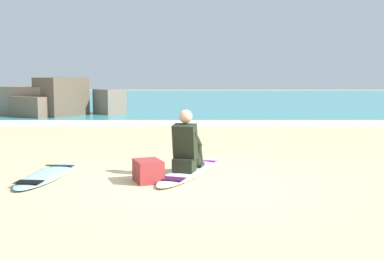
{
  "coord_description": "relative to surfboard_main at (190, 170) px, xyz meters",
  "views": [
    {
      "loc": [
        -0.03,
        -6.76,
        1.57
      ],
      "look_at": [
        -0.02,
        1.98,
        0.55
      ],
      "focal_mm": 45.02,
      "sensor_mm": 36.0,
      "label": 1
    }
  ],
  "objects": [
    {
      "name": "surfboard_main",
      "position": [
        0.0,
        0.0,
        0.0
      ],
      "size": [
        1.31,
        2.59,
        0.08
      ],
      "color": "white",
      "rests_on": "ground"
    },
    {
      "name": "beach_bag",
      "position": [
        -0.61,
        -0.67,
        0.12
      ],
      "size": [
        0.51,
        0.58,
        0.32
      ],
      "primitive_type": "cube",
      "rotation": [
        0.0,
        0.0,
        0.36
      ],
      "color": "maroon",
      "rests_on": "ground"
    },
    {
      "name": "breaking_foam",
      "position": [
        0.05,
        7.08,
        0.02
      ],
      "size": [
        80.0,
        0.9,
        0.11
      ],
      "primitive_type": "cube",
      "color": "white",
      "rests_on": "ground"
    },
    {
      "name": "surfer_seated",
      "position": [
        -0.06,
        -0.16,
        0.4
      ],
      "size": [
        0.52,
        0.77,
        0.95
      ],
      "color": "black",
      "rests_on": "surfboard_main"
    },
    {
      "name": "surfboard_spare_near",
      "position": [
        -2.19,
        -0.35,
        0.0
      ],
      "size": [
        0.69,
        2.04,
        0.08
      ],
      "color": "#9ED1E5",
      "rests_on": "ground"
    },
    {
      "name": "rock_outcrop_distant",
      "position": [
        -4.96,
        9.51,
        0.55
      ],
      "size": [
        4.36,
        2.57,
        1.43
      ],
      "color": "brown",
      "rests_on": "ground"
    },
    {
      "name": "ground_plane",
      "position": [
        0.05,
        -0.77,
        -0.04
      ],
      "size": [
        80.0,
        80.0,
        0.0
      ],
      "primitive_type": "plane",
      "color": "#CCB584"
    },
    {
      "name": "sea",
      "position": [
        0.05,
        20.78,
        0.01
      ],
      "size": [
        80.0,
        28.0,
        0.1
      ],
      "primitive_type": "cube",
      "color": "teal",
      "rests_on": "ground"
    }
  ]
}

